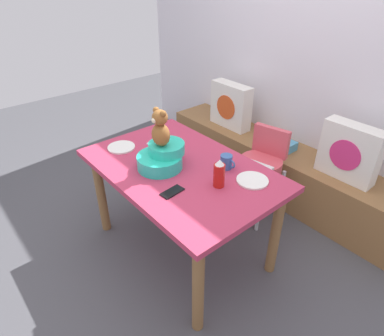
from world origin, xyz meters
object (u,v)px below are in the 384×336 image
(pillow_floral_right, at_px, (350,152))
(cell_phone, at_px, (172,192))
(infant_seat_teal, at_px, (162,157))
(teddy_bear, at_px, (160,129))
(dinner_plate_near, at_px, (121,147))
(ketchup_bottle, at_px, (219,174))
(pillow_floral_left, at_px, (231,106))
(dinner_plate_far, at_px, (252,180))
(dining_table, at_px, (181,180))
(highchair, at_px, (262,163))
(coffee_mug, at_px, (227,162))
(book_stack, at_px, (284,145))

(pillow_floral_right, distance_m, cell_phone, 1.44)
(infant_seat_teal, xyz_separation_m, teddy_bear, (-0.00, -0.00, 0.21))
(pillow_floral_right, bearing_deg, dinner_plate_near, -128.85)
(pillow_floral_right, bearing_deg, ketchup_bottle, -103.21)
(pillow_floral_left, bearing_deg, dinner_plate_far, -40.62)
(pillow_floral_left, bearing_deg, dining_table, -60.47)
(highchair, relative_size, infant_seat_teal, 2.39)
(infant_seat_teal, xyz_separation_m, dinner_plate_near, (-0.40, -0.08, -0.07))
(pillow_floral_right, bearing_deg, teddy_bear, -118.08)
(teddy_bear, relative_size, dinner_plate_near, 1.25)
(infant_seat_teal, distance_m, coffee_mug, 0.43)
(book_stack, distance_m, infant_seat_teal, 1.32)
(pillow_floral_left, height_order, dinner_plate_near, pillow_floral_left)
(pillow_floral_right, bearing_deg, coffee_mug, -111.85)
(teddy_bear, xyz_separation_m, dinner_plate_near, (-0.40, -0.08, -0.27))
(pillow_floral_left, distance_m, coffee_mug, 1.29)
(pillow_floral_right, distance_m, infant_seat_teal, 1.43)
(dinner_plate_far, bearing_deg, dining_table, -150.84)
(pillow_floral_right, height_order, teddy_bear, teddy_bear)
(teddy_bear, distance_m, dinner_plate_near, 0.49)
(infant_seat_teal, height_order, dinner_plate_near, infant_seat_teal)
(ketchup_bottle, xyz_separation_m, cell_phone, (-0.13, -0.26, -0.08))
(pillow_floral_right, distance_m, book_stack, 0.62)
(pillow_floral_left, distance_m, infant_seat_teal, 1.39)
(dining_table, bearing_deg, highchair, 82.31)
(book_stack, distance_m, highchair, 0.45)
(pillow_floral_left, height_order, highchair, pillow_floral_left)
(pillow_floral_right, relative_size, book_stack, 2.20)
(ketchup_bottle, distance_m, dinner_plate_near, 0.84)
(highchair, height_order, dinner_plate_far, highchair)
(coffee_mug, bearing_deg, dinner_plate_near, -150.75)
(pillow_floral_left, xyz_separation_m, infant_seat_teal, (0.58, -1.25, 0.13))
(book_stack, relative_size, dinner_plate_near, 1.00)
(infant_seat_teal, height_order, cell_phone, infant_seat_teal)
(pillow_floral_left, distance_m, dining_table, 1.34)
(ketchup_bottle, distance_m, coffee_mug, 0.22)
(pillow_floral_left, xyz_separation_m, ketchup_bottle, (0.98, -1.13, 0.15))
(highchair, distance_m, infant_seat_teal, 0.91)
(dining_table, distance_m, dinner_plate_far, 0.50)
(coffee_mug, bearing_deg, dinner_plate_far, 3.88)
(dinner_plate_near, bearing_deg, dining_table, 19.00)
(ketchup_bottle, relative_size, dinner_plate_far, 0.92)
(highchair, distance_m, ketchup_bottle, 0.80)
(dining_table, height_order, teddy_bear, teddy_bear)
(ketchup_bottle, bearing_deg, coffee_mug, 122.32)
(teddy_bear, relative_size, dinner_plate_far, 1.25)
(teddy_bear, bearing_deg, coffee_mug, 46.88)
(pillow_floral_right, height_order, dinner_plate_far, pillow_floral_right)
(book_stack, xyz_separation_m, dinner_plate_far, (0.43, -0.95, 0.25))
(coffee_mug, bearing_deg, cell_phone, -91.72)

